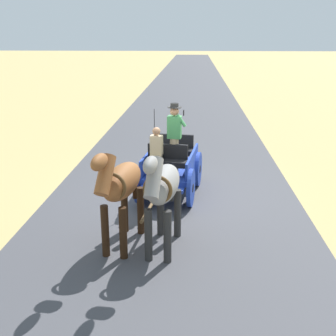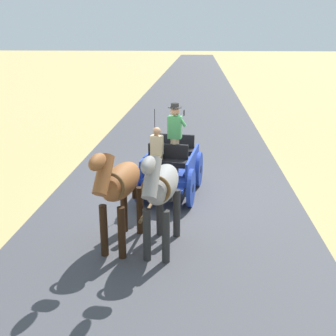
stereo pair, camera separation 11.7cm
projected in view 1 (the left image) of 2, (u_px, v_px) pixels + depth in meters
name	position (u px, v px, depth m)	size (l,w,h in m)	color
ground_plane	(173.00, 194.00, 11.24)	(200.00, 200.00, 0.00)	tan
road_surface	(173.00, 194.00, 11.24)	(6.57, 160.00, 0.01)	#424247
horse_drawn_carriage	(170.00, 165.00, 11.01)	(1.71, 4.51, 2.50)	#1E3899
horse_near_side	(162.00, 188.00, 7.94)	(0.76, 2.15, 2.21)	gray
horse_off_side	(121.00, 185.00, 8.09)	(0.84, 2.15, 2.21)	brown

